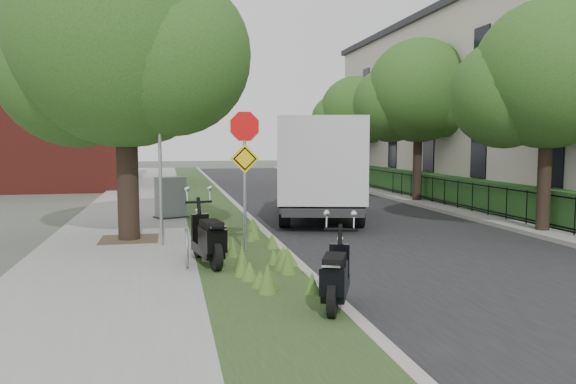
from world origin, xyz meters
The scene contains 22 objects.
ground centered at (0.00, 0.00, 0.00)m, with size 120.00×120.00×0.00m, color #4C5147.
sidewalk_near centered at (-4.25, 10.00, 0.06)m, with size 3.50×60.00×0.12m, color gray.
verge centered at (-1.50, 10.00, 0.06)m, with size 2.00×60.00×0.12m, color #2A401B.
kerb_near centered at (-0.50, 10.00, 0.07)m, with size 0.20×60.00×0.13m, color #9E9991.
road centered at (3.00, 10.00, 0.01)m, with size 7.00×60.00×0.01m, color black.
kerb_far centered at (6.50, 10.00, 0.07)m, with size 0.20×60.00×0.13m, color #9E9991.
footpath_far centered at (8.20, 10.00, 0.06)m, with size 3.20×60.00×0.12m, color gray.
street_tree_main centered at (-4.08, 2.86, 4.80)m, with size 6.21×5.54×7.66m.
bare_post centered at (-3.20, 1.80, 2.12)m, with size 0.08×0.08×4.00m.
bike_hoop centered at (-2.70, -0.60, 0.50)m, with size 0.06×0.78×0.77m.
sign_assembly centered at (-1.40, 0.58, 2.33)m, with size 0.94×0.08×3.22m.
fence_far centered at (7.20, 10.00, 0.67)m, with size 0.04×24.00×1.00m.
hedge_far centered at (7.90, 10.00, 0.67)m, with size 1.00×24.00×1.10m, color #1A491D.
terrace_houses centered at (11.49, 10.00, 4.16)m, with size 7.40×26.40×8.20m.
brick_building centered at (-9.50, 22.00, 4.21)m, with size 9.40×10.40×8.30m.
far_tree_a centered at (6.94, 2.05, 4.13)m, with size 4.60×4.10×6.22m.
far_tree_b centered at (6.94, 10.05, 4.37)m, with size 4.83×4.31×6.56m.
far_tree_c centered at (6.94, 18.04, 3.95)m, with size 4.37×3.89×5.93m.
scooter_near centered at (-2.26, -0.58, 0.56)m, with size 0.63×1.90×0.91m.
scooter_far centered at (-0.67, -3.79, 0.52)m, with size 0.81×1.63×0.82m.
box_truck centered at (1.76, 5.96, 1.81)m, with size 3.75×6.51×2.77m.
utility_cabinet centered at (-2.97, 6.61, 0.74)m, with size 1.15×0.98×1.29m.
Camera 1 is at (-3.00, -11.45, 2.56)m, focal length 35.00 mm.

